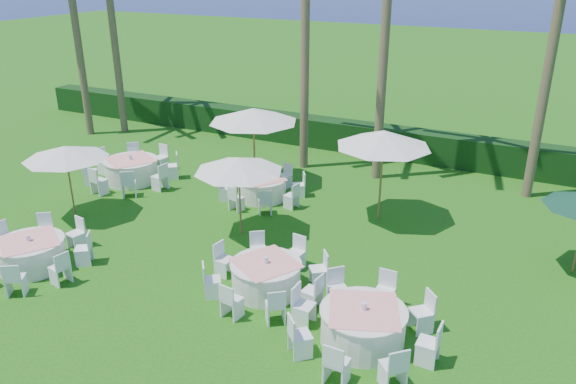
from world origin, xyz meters
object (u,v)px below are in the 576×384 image
object	(u,v)px
banquet_table_b	(266,276)
banquet_table_e	(262,187)
banquet_table_c	(363,325)
umbrella_b	(239,164)
umbrella_d	(384,139)
banquet_table_a	(31,253)
umbrella_c	(253,115)
umbrella_a	(65,152)
banquet_table_d	(131,170)

from	to	relation	value
banquet_table_b	banquet_table_e	distance (m)	5.73
banquet_table_c	umbrella_b	distance (m)	6.10
umbrella_d	banquet_table_e	bearing A→B (deg)	-177.56
banquet_table_b	banquet_table_e	size ratio (longest dim) A/B	1.04
banquet_table_c	banquet_table_a	bearing A→B (deg)	-174.55
banquet_table_e	umbrella_b	distance (m)	3.25
umbrella_c	banquet_table_b	bearing A→B (deg)	-58.45
umbrella_b	banquet_table_a	bearing A→B (deg)	-134.07
umbrella_a	umbrella_d	distance (m)	9.57
umbrella_a	banquet_table_d	bearing A→B (deg)	96.56
banquet_table_b	banquet_table_e	world-z (taller)	banquet_table_b
umbrella_b	umbrella_d	world-z (taller)	umbrella_d
banquet_table_c	umbrella_d	distance (m)	6.59
banquet_table_b	banquet_table_d	world-z (taller)	banquet_table_d
banquet_table_b	banquet_table_c	world-z (taller)	banquet_table_c
banquet_table_c	umbrella_a	size ratio (longest dim) A/B	1.26
banquet_table_a	banquet_table_e	bearing A→B (deg)	64.35
banquet_table_a	banquet_table_e	size ratio (longest dim) A/B	1.05
banquet_table_d	umbrella_b	world-z (taller)	umbrella_b
umbrella_c	banquet_table_e	bearing A→B (deg)	-50.51
umbrella_c	umbrella_d	size ratio (longest dim) A/B	1.08
umbrella_a	banquet_table_e	bearing A→B (deg)	39.51
umbrella_c	banquet_table_d	bearing A→B (deg)	-157.23
banquet_table_d	banquet_table_e	world-z (taller)	banquet_table_d
umbrella_b	umbrella_c	xyz separation A→B (m)	(-1.58, 3.66, 0.37)
banquet_table_d	umbrella_d	distance (m)	9.34
banquet_table_b	umbrella_b	xyz separation A→B (m)	(-2.11, 2.35, 1.77)
banquet_table_c	banquet_table_d	xyz separation A→B (m)	(-10.60, 5.14, 0.02)
banquet_table_e	umbrella_a	bearing A→B (deg)	-140.49
umbrella_b	umbrella_d	xyz separation A→B (m)	(3.31, 2.79, 0.43)
banquet_table_a	banquet_table_b	size ratio (longest dim) A/B	1.01
umbrella_b	banquet_table_e	bearing A→B (deg)	105.47
banquet_table_d	umbrella_a	size ratio (longest dim) A/B	1.33
banquet_table_d	banquet_table_e	xyz separation A→B (m)	(5.00, 0.70, -0.05)
banquet_table_d	umbrella_d	bearing A→B (deg)	5.51
banquet_table_a	umbrella_c	xyz separation A→B (m)	(2.35, 7.73, 2.14)
banquet_table_a	banquet_table_d	bearing A→B (deg)	106.65
banquet_table_e	umbrella_d	world-z (taller)	umbrella_d
umbrella_b	umbrella_d	bearing A→B (deg)	40.13
umbrella_b	umbrella_d	size ratio (longest dim) A/B	0.89
banquet_table_c	banquet_table_e	world-z (taller)	banquet_table_c
banquet_table_a	banquet_table_c	world-z (taller)	banquet_table_c
banquet_table_d	umbrella_a	xyz separation A→B (m)	(0.36, -3.13, 1.66)
banquet_table_b	umbrella_c	size ratio (longest dim) A/B	0.98
umbrella_b	umbrella_a	bearing A→B (deg)	-167.33
banquet_table_d	banquet_table_b	bearing A→B (deg)	-28.61
umbrella_c	umbrella_d	xyz separation A→B (m)	(4.89, -0.87, 0.07)
banquet_table_a	umbrella_b	distance (m)	5.93
umbrella_c	banquet_table_c	bearing A→B (deg)	-46.83
umbrella_a	umbrella_d	xyz separation A→B (m)	(8.68, 4.00, 0.51)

